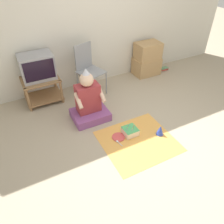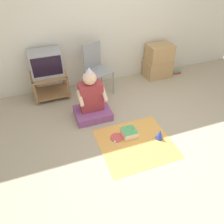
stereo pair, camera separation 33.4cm
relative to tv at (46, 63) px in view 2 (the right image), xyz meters
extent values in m
plane|color=tan|center=(1.25, -1.79, -0.70)|extent=(16.00, 16.00, 0.00)
cube|color=beige|center=(1.25, 0.27, 0.58)|extent=(6.40, 0.06, 2.55)
cube|color=#997047|center=(0.00, -0.02, -0.24)|extent=(0.66, 0.51, 0.03)
cube|color=#997047|center=(0.00, -0.02, -0.61)|extent=(0.66, 0.51, 0.02)
cylinder|color=#997047|center=(-0.30, -0.24, -0.46)|extent=(0.04, 0.04, 0.47)
cylinder|color=#997047|center=(0.30, -0.24, -0.46)|extent=(0.04, 0.04, 0.47)
cylinder|color=#997047|center=(-0.30, 0.20, -0.46)|extent=(0.04, 0.04, 0.47)
cylinder|color=#997047|center=(0.30, 0.20, -0.46)|extent=(0.04, 0.04, 0.47)
cube|color=#99999E|center=(0.00, 0.00, 0.00)|extent=(0.57, 0.39, 0.45)
cube|color=black|center=(0.00, -0.20, 0.01)|extent=(0.51, 0.01, 0.35)
cube|color=gray|center=(0.92, -0.22, -0.22)|extent=(0.55, 0.55, 0.02)
cube|color=gray|center=(0.85, -0.02, 0.03)|extent=(0.37, 0.14, 0.49)
cylinder|color=gray|center=(0.79, -0.46, -0.46)|extent=(0.02, 0.02, 0.48)
cylinder|color=gray|center=(1.17, -0.34, -0.46)|extent=(0.02, 0.02, 0.48)
cylinder|color=gray|center=(0.67, -0.09, -0.46)|extent=(0.02, 0.02, 0.48)
cylinder|color=gray|center=(1.05, 0.03, -0.46)|extent=(0.02, 0.02, 0.48)
cube|color=tan|center=(2.35, 0.00, -0.51)|extent=(0.57, 0.40, 0.37)
cube|color=tan|center=(2.35, 0.00, -0.15)|extent=(0.53, 0.37, 0.36)
cube|color=beige|center=(2.80, -0.06, -0.68)|extent=(0.18, 0.11, 0.03)
cube|color=#B72D28|center=(2.81, -0.06, -0.66)|extent=(0.17, 0.14, 0.03)
cube|color=#60936B|center=(2.82, -0.06, -0.63)|extent=(0.20, 0.11, 0.02)
cube|color=#8C4C8C|center=(0.58, -0.92, -0.63)|extent=(0.60, 0.48, 0.14)
cube|color=#993338|center=(0.58, -0.87, -0.31)|extent=(0.38, 0.23, 0.49)
sphere|color=beige|center=(0.58, -0.87, 0.03)|extent=(0.22, 0.22, 0.22)
cone|color=silver|center=(0.58, -0.87, 0.17)|extent=(0.12, 0.12, 0.09)
cylinder|color=beige|center=(0.38, -0.98, -0.23)|extent=(0.06, 0.26, 0.21)
cylinder|color=beige|center=(0.77, -0.98, -0.23)|extent=(0.06, 0.26, 0.21)
cube|color=#EFA84C|center=(1.00, -1.77, -0.69)|extent=(1.08, 1.00, 0.01)
cube|color=#F4E0C6|center=(0.98, -1.58, -0.64)|extent=(0.22, 0.22, 0.10)
cube|color=#4CB266|center=(0.98, -1.58, -0.59)|extent=(0.21, 0.21, 0.01)
cylinder|color=#EA4C4C|center=(1.04, -1.58, -0.56)|extent=(0.01, 0.01, 0.05)
sphere|color=#FFCC4C|center=(1.04, -1.58, -0.53)|extent=(0.01, 0.01, 0.01)
cylinder|color=#E58CCC|center=(0.98, -1.52, -0.56)|extent=(0.01, 0.01, 0.05)
sphere|color=#FFCC4C|center=(0.98, -1.52, -0.53)|extent=(0.01, 0.01, 0.01)
cylinder|color=#E58CCC|center=(0.92, -1.58, -0.56)|extent=(0.01, 0.01, 0.05)
sphere|color=#FFCC4C|center=(0.92, -1.58, -0.53)|extent=(0.01, 0.01, 0.01)
cylinder|color=#E58CCC|center=(0.97, -1.64, -0.56)|extent=(0.01, 0.01, 0.05)
sphere|color=#FFCC4C|center=(0.97, -1.64, -0.53)|extent=(0.01, 0.01, 0.01)
cone|color=blue|center=(1.39, -1.80, -0.61)|extent=(0.11, 0.11, 0.17)
cylinder|color=#D84C4C|center=(0.77, -1.57, -0.68)|extent=(0.20, 0.20, 0.01)
ellipsoid|color=white|center=(0.71, -1.64, -0.68)|extent=(0.04, 0.05, 0.01)
cube|color=white|center=(0.73, -1.71, -0.69)|extent=(0.03, 0.10, 0.01)
camera|label=1|loc=(-0.43, -3.69, 1.70)|focal=35.00mm
camera|label=2|loc=(-0.13, -3.83, 1.70)|focal=35.00mm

